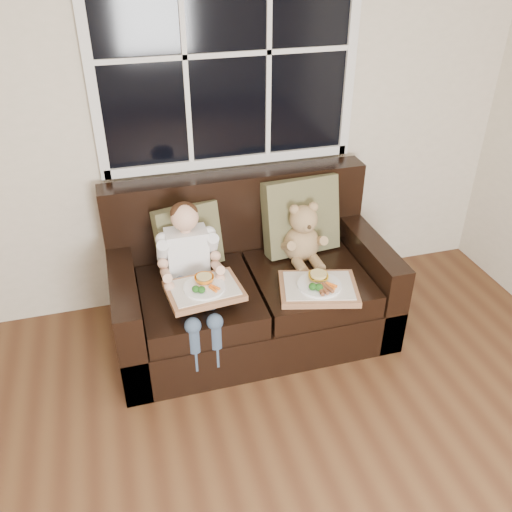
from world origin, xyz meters
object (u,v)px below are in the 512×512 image
object	(u,v)px
loveseat	(249,287)
tray_left	(204,289)
tray_right	(318,287)
teddy_bear	(302,237)
child	(190,264)

from	to	relation	value
loveseat	tray_left	xyz separation A→B (m)	(-0.34, -0.31, 0.26)
loveseat	tray_right	xyz separation A→B (m)	(0.33, -0.34, 0.17)
teddy_bear	tray_left	size ratio (longest dim) A/B	0.95
loveseat	child	distance (m)	0.51
child	tray_right	xyz separation A→B (m)	(0.71, -0.23, -0.15)
loveseat	tray_left	distance (m)	0.53
loveseat	tray_right	distance (m)	0.50
tray_right	child	bearing A→B (deg)	176.90
child	teddy_bear	distance (m)	0.75
tray_left	tray_right	world-z (taller)	tray_left
loveseat	teddy_bear	size ratio (longest dim) A/B	4.11
teddy_bear	child	bearing A→B (deg)	-170.45
child	teddy_bear	world-z (taller)	child
tray_left	tray_right	distance (m)	0.68
tray_left	teddy_bear	bearing A→B (deg)	19.47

